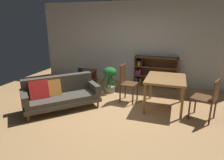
# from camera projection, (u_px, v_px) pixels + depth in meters

# --- Properties ---
(ground_plane) EXTENTS (8.16, 8.16, 0.00)m
(ground_plane) POSITION_uv_depth(u_px,v_px,m) (108.00, 115.00, 4.47)
(ground_plane) COLOR tan
(back_wall_panel) EXTENTS (6.80, 0.10, 2.70)m
(back_wall_panel) POSITION_uv_depth(u_px,v_px,m) (135.00, 43.00, 6.53)
(back_wall_panel) COLOR silver
(back_wall_panel) RESTS_ON ground_plane
(fabric_couch) EXTENTS (1.76, 1.79, 0.78)m
(fabric_couch) POSITION_uv_depth(u_px,v_px,m) (59.00, 93.00, 4.72)
(fabric_couch) COLOR #56351E
(fabric_couch) RESTS_ON ground_plane
(media_console) EXTENTS (0.48, 1.03, 0.51)m
(media_console) POSITION_uv_depth(u_px,v_px,m) (84.00, 80.00, 6.26)
(media_console) COLOR brown
(media_console) RESTS_ON ground_plane
(open_laptop) EXTENTS (0.42, 0.30, 0.12)m
(open_laptop) POSITION_uv_depth(u_px,v_px,m) (83.00, 71.00, 6.26)
(open_laptop) COLOR #333338
(open_laptop) RESTS_ON media_console
(desk_speaker) EXTENTS (0.16, 0.16, 0.23)m
(desk_speaker) POSITION_uv_depth(u_px,v_px,m) (81.00, 71.00, 5.85)
(desk_speaker) COLOR black
(desk_speaker) RESTS_ON media_console
(potted_floor_plant) EXTENTS (0.52, 0.51, 0.77)m
(potted_floor_plant) POSITION_uv_depth(u_px,v_px,m) (110.00, 77.00, 5.78)
(potted_floor_plant) COLOR #9E9389
(potted_floor_plant) RESTS_ON ground_plane
(dining_table) EXTENTS (0.91, 1.10, 0.77)m
(dining_table) POSITION_uv_depth(u_px,v_px,m) (166.00, 81.00, 4.66)
(dining_table) COLOR olive
(dining_table) RESTS_ON ground_plane
(dining_chair_near) EXTENTS (0.43, 0.45, 0.99)m
(dining_chair_near) POSITION_uv_depth(u_px,v_px,m) (126.00, 81.00, 5.10)
(dining_chair_near) COLOR #56351E
(dining_chair_near) RESTS_ON ground_plane
(dining_chair_far) EXTENTS (0.58, 0.57, 0.92)m
(dining_chair_far) POSITION_uv_depth(u_px,v_px,m) (208.00, 97.00, 4.11)
(dining_chair_far) COLOR #56351E
(dining_chair_far) RESTS_ON ground_plane
(bookshelf) EXTENTS (1.37, 0.30, 0.97)m
(bookshelf) POSITION_uv_depth(u_px,v_px,m) (153.00, 71.00, 6.42)
(bookshelf) COLOR brown
(bookshelf) RESTS_ON ground_plane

